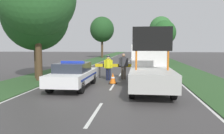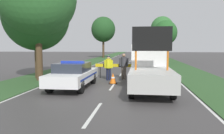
% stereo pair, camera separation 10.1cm
% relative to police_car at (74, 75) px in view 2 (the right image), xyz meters
% --- Properties ---
extents(ground_plane, '(160.00, 160.00, 0.00)m').
position_rel_police_car_xyz_m(ground_plane, '(2.09, -0.50, -0.74)').
color(ground_plane, '#3D3A3A').
extents(lane_markings, '(8.28, 63.90, 0.01)m').
position_rel_police_car_xyz_m(lane_markings, '(2.09, 15.10, -0.74)').
color(lane_markings, silver).
rests_on(lane_markings, ground).
extents(grass_verge_left, '(3.28, 120.00, 0.03)m').
position_rel_police_car_xyz_m(grass_verge_left, '(-3.73, 19.50, -0.73)').
color(grass_verge_left, '#2D5128').
rests_on(grass_verge_left, ground).
extents(grass_verge_right, '(3.28, 120.00, 0.03)m').
position_rel_police_car_xyz_m(grass_verge_right, '(7.92, 19.50, -0.73)').
color(grass_verge_right, '#2D5128').
rests_on(grass_verge_right, ground).
extents(police_car, '(1.83, 4.70, 1.51)m').
position_rel_police_car_xyz_m(police_car, '(0.00, 0.00, 0.00)').
color(police_car, white).
rests_on(police_car, ground).
extents(work_truck, '(2.04, 6.10, 3.21)m').
position_rel_police_car_xyz_m(work_truck, '(4.19, 0.54, 0.43)').
color(work_truck, white).
rests_on(work_truck, ground).
extents(road_barrier, '(3.43, 0.08, 1.04)m').
position_rel_police_car_xyz_m(road_barrier, '(2.13, 4.01, 0.13)').
color(road_barrier, black).
rests_on(road_barrier, ground).
extents(police_officer, '(0.60, 0.38, 1.67)m').
position_rel_police_car_xyz_m(police_officer, '(1.53, 2.97, 0.25)').
color(police_officer, '#191E38').
rests_on(police_officer, ground).
extents(pedestrian_civilian, '(0.64, 0.41, 1.79)m').
position_rel_police_car_xyz_m(pedestrian_civilian, '(2.51, 3.70, 0.31)').
color(pedestrian_civilian, brown).
rests_on(pedestrian_civilian, ground).
extents(traffic_cone_near_police, '(0.44, 0.44, 0.61)m').
position_rel_police_car_xyz_m(traffic_cone_near_police, '(-0.60, 3.94, -0.44)').
color(traffic_cone_near_police, black).
rests_on(traffic_cone_near_police, ground).
extents(traffic_cone_centre_front, '(0.37, 0.37, 0.51)m').
position_rel_police_car_xyz_m(traffic_cone_centre_front, '(4.17, 3.74, -0.49)').
color(traffic_cone_centre_front, black).
rests_on(traffic_cone_centre_front, ground).
extents(traffic_cone_near_truck, '(0.49, 0.49, 0.68)m').
position_rel_police_car_xyz_m(traffic_cone_near_truck, '(2.00, 1.63, -0.41)').
color(traffic_cone_near_truck, black).
rests_on(traffic_cone_near_truck, ground).
extents(traffic_cone_behind_barrier, '(0.49, 0.49, 0.67)m').
position_rel_police_car_xyz_m(traffic_cone_behind_barrier, '(-0.78, 5.03, -0.41)').
color(traffic_cone_behind_barrier, black).
rests_on(traffic_cone_behind_barrier, ground).
extents(queued_car_hatch_blue, '(1.93, 4.60, 1.44)m').
position_rel_police_car_xyz_m(queued_car_hatch_blue, '(4.28, 9.73, 0.04)').
color(queued_car_hatch_blue, navy).
rests_on(queued_car_hatch_blue, ground).
extents(queued_car_sedan_silver, '(1.88, 4.43, 1.53)m').
position_rel_police_car_xyz_m(queued_car_sedan_silver, '(3.99, 15.73, 0.06)').
color(queued_car_sedan_silver, '#B2B2B7').
rests_on(queued_car_sedan_silver, ground).
extents(queued_car_sedan_black, '(1.89, 4.69, 1.50)m').
position_rel_police_car_xyz_m(queued_car_sedan_black, '(4.00, 22.42, 0.06)').
color(queued_car_sedan_black, black).
rests_on(queued_car_sedan_black, ground).
extents(roadside_tree_near_right, '(4.82, 4.82, 8.26)m').
position_rel_police_car_xyz_m(roadside_tree_near_right, '(-3.80, 32.27, 4.96)').
color(roadside_tree_near_right, '#4C3823').
rests_on(roadside_tree_near_right, ground).
extents(roadside_tree_mid_left, '(4.01, 4.01, 7.61)m').
position_rel_police_car_xyz_m(roadside_tree_mid_left, '(7.45, 28.32, 4.72)').
color(roadside_tree_mid_left, '#4C3823').
rests_on(roadside_tree_mid_left, ground).
extents(roadside_tree_mid_right, '(4.63, 4.63, 6.86)m').
position_rel_police_car_xyz_m(roadside_tree_mid_right, '(-3.66, 3.25, 3.68)').
color(roadside_tree_mid_right, '#4C3823').
rests_on(roadside_tree_mid_right, ground).
extents(roadside_tree_far_left, '(3.21, 3.21, 5.87)m').
position_rel_police_car_xyz_m(roadside_tree_far_left, '(7.02, 19.22, 3.41)').
color(roadside_tree_far_left, '#4C3823').
rests_on(roadside_tree_far_left, ground).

